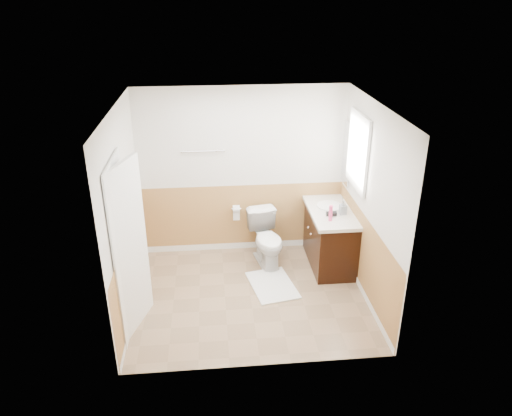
{
  "coord_description": "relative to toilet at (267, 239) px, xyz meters",
  "views": [
    {
      "loc": [
        -0.44,
        -5.31,
        3.71
      ],
      "look_at": [
        0.1,
        0.25,
        1.15
      ],
      "focal_mm": 34.03,
      "sensor_mm": 36.0,
      "label": 1
    }
  ],
  "objects": [
    {
      "name": "towel_bar",
      "position": [
        -0.87,
        0.43,
        1.22
      ],
      "size": [
        0.62,
        0.02,
        0.02
      ],
      "primitive_type": "cylinder",
      "rotation": [
        0.0,
        1.57,
        0.0
      ],
      "color": "silver",
      "rests_on": "wall_back"
    },
    {
      "name": "wall_back",
      "position": [
        -0.32,
        0.48,
        0.87
      ],
      "size": [
        3.0,
        0.0,
        3.0
      ],
      "primitive_type": "plane",
      "rotation": [
        1.57,
        0.0,
        0.0
      ],
      "color": "silver",
      "rests_on": "floor"
    },
    {
      "name": "wainscot_front",
      "position": [
        -0.32,
        -2.11,
        0.12
      ],
      "size": [
        3.0,
        0.0,
        3.0
      ],
      "primitive_type": "plane",
      "rotation": [
        -1.57,
        0.0,
        0.0
      ],
      "color": "tan",
      "rests_on": "floor"
    },
    {
      "name": "countertop",
      "position": [
        0.89,
        -0.11,
        0.44
      ],
      "size": [
        0.6,
        1.15,
        0.05
      ],
      "primitive_type": "cube",
      "color": "white",
      "rests_on": "vanity_cabinet"
    },
    {
      "name": "bath_mat",
      "position": [
        0.0,
        -0.62,
        -0.37
      ],
      "size": [
        0.7,
        0.89,
        0.02
      ],
      "primitive_type": "cube",
      "rotation": [
        0.0,
        0.0,
        0.2
      ],
      "color": "white",
      "rests_on": "floor"
    },
    {
      "name": "wall_left",
      "position": [
        -1.82,
        -0.82,
        0.87
      ],
      "size": [
        0.0,
        3.0,
        3.0
      ],
      "primitive_type": "plane",
      "rotation": [
        1.57,
        0.0,
        1.57
      ],
      "color": "silver",
      "rests_on": "floor"
    },
    {
      "name": "door",
      "position": [
        -1.72,
        -1.27,
        0.64
      ],
      "size": [
        0.29,
        0.78,
        2.04
      ],
      "primitive_type": "cube",
      "rotation": [
        0.0,
        0.0,
        -0.31
      ],
      "color": "white",
      "rests_on": "wall_left"
    },
    {
      "name": "door_knob",
      "position": [
        -1.66,
        -0.94,
        0.57
      ],
      "size": [
        0.06,
        0.06,
        0.06
      ],
      "primitive_type": "sphere",
      "color": "silver",
      "rests_on": "door"
    },
    {
      "name": "mirror_panel",
      "position": [
        1.16,
        0.28,
        1.17
      ],
      "size": [
        0.02,
        0.35,
        0.9
      ],
      "primitive_type": "cube",
      "color": "silver",
      "rests_on": "wall_right"
    },
    {
      "name": "vanity_knob_left",
      "position": [
        0.6,
        -0.21,
        0.17
      ],
      "size": [
        0.03,
        0.03,
        0.03
      ],
      "primitive_type": "sphere",
      "color": "silver",
      "rests_on": "vanity_cabinet"
    },
    {
      "name": "window_glass",
      "position": [
        1.17,
        -0.23,
        1.37
      ],
      "size": [
        0.01,
        0.7,
        0.9
      ],
      "primitive_type": "cube",
      "color": "white",
      "rests_on": "wall_right"
    },
    {
      "name": "door_frame",
      "position": [
        -1.79,
        -1.27,
        0.65
      ],
      "size": [
        0.02,
        0.92,
        2.1
      ],
      "primitive_type": "cube",
      "color": "white",
      "rests_on": "wall_left"
    },
    {
      "name": "wall_front",
      "position": [
        -0.32,
        -2.12,
        0.87
      ],
      "size": [
        3.0,
        0.0,
        3.0
      ],
      "primitive_type": "plane",
      "rotation": [
        -1.57,
        0.0,
        0.0
      ],
      "color": "silver",
      "rests_on": "floor"
    },
    {
      "name": "hair_dryer_handle",
      "position": [
        0.82,
        -0.23,
        0.47
      ],
      "size": [
        0.03,
        0.03,
        0.07
      ],
      "primitive_type": "cylinder",
      "color": "black",
      "rests_on": "countertop"
    },
    {
      "name": "floor",
      "position": [
        -0.32,
        -0.82,
        -0.38
      ],
      "size": [
        3.0,
        3.0,
        0.0
      ],
      "primitive_type": "plane",
      "color": "#8C7051",
      "rests_on": "ground"
    },
    {
      "name": "tp_holder_bar",
      "position": [
        -0.42,
        0.41,
        0.32
      ],
      "size": [
        0.14,
        0.02,
        0.02
      ],
      "primitive_type": "cylinder",
      "rotation": [
        0.0,
        1.57,
        0.0
      ],
      "color": "silver",
      "rests_on": "wall_back"
    },
    {
      "name": "wainscot_right",
      "position": [
        1.17,
        -0.82,
        0.12
      ],
      "size": [
        0.0,
        2.6,
        2.6
      ],
      "primitive_type": "plane",
      "rotation": [
        1.57,
        0.0,
        -1.57
      ],
      "color": "tan",
      "rests_on": "floor"
    },
    {
      "name": "sink_basin",
      "position": [
        0.9,
        0.04,
        0.48
      ],
      "size": [
        0.36,
        0.36,
        0.02
      ],
      "primitive_type": "cylinder",
      "color": "white",
      "rests_on": "countertop"
    },
    {
      "name": "vanity_knob_right",
      "position": [
        0.6,
        -0.01,
        0.17
      ],
      "size": [
        0.03,
        0.03,
        0.03
      ],
      "primitive_type": "sphere",
      "color": "silver",
      "rests_on": "vanity_cabinet"
    },
    {
      "name": "wall_right",
      "position": [
        1.18,
        -0.82,
        0.87
      ],
      "size": [
        0.0,
        3.0,
        3.0
      ],
      "primitive_type": "plane",
      "rotation": [
        1.57,
        0.0,
        -1.57
      ],
      "color": "silver",
      "rests_on": "floor"
    },
    {
      "name": "faucet",
      "position": [
        1.08,
        0.04,
        0.54
      ],
      "size": [
        0.02,
        0.02,
        0.14
      ],
      "primitive_type": "cylinder",
      "color": "silver",
      "rests_on": "countertop"
    },
    {
      "name": "hair_dryer_body",
      "position": [
        0.85,
        -0.28,
        0.5
      ],
      "size": [
        0.14,
        0.07,
        0.07
      ],
      "primitive_type": "cylinder",
      "rotation": [
        0.0,
        1.57,
        0.0
      ],
      "color": "black",
      "rests_on": "countertop"
    },
    {
      "name": "tp_roll",
      "position": [
        -0.42,
        0.41,
        0.32
      ],
      "size": [
        0.1,
        0.11,
        0.11
      ],
      "primitive_type": "cylinder",
      "rotation": [
        0.0,
        1.57,
        0.0
      ],
      "color": "white",
      "rests_on": "tp_holder_bar"
    },
    {
      "name": "wainscot_left",
      "position": [
        -1.81,
        -0.82,
        0.12
      ],
      "size": [
        0.0,
        2.6,
        2.6
      ],
      "primitive_type": "plane",
      "rotation": [
        1.57,
        0.0,
        1.57
      ],
      "color": "tan",
      "rests_on": "floor"
    },
    {
      "name": "tp_sheet",
      "position": [
        -0.42,
        0.41,
        0.21
      ],
      "size": [
        0.1,
        0.01,
        0.16
      ],
      "primitive_type": "cube",
      "color": "white",
      "rests_on": "tp_roll"
    },
    {
      "name": "wainscot_back",
      "position": [
        -0.32,
        0.47,
        0.12
      ],
      "size": [
        3.0,
        0.0,
        3.0
      ],
      "primitive_type": "plane",
      "rotation": [
        1.57,
        0.0,
        0.0
      ],
      "color": "tan",
      "rests_on": "floor"
    },
    {
      "name": "soap_dispenser",
      "position": [
        1.02,
        -0.23,
        0.57
      ],
      "size": [
        0.1,
        0.1,
        0.2
      ],
      "primitive_type": "imported",
      "rotation": [
        0.0,
        0.0,
        0.1
      ],
      "color": "gray",
      "rests_on": "countertop"
    },
    {
      "name": "toilet",
      "position": [
        0.0,
        0.0,
        0.0
      ],
      "size": [
        0.57,
        0.82,
        0.77
      ],
      "primitive_type": "imported",
      "rotation": [
        0.0,
        0.0,
        0.2
      ],
      "color": "white",
      "rests_on": "floor"
    },
    {
      "name": "ceiling",
      "position": [
        -0.32,
        -0.82,
        2.12
      ],
      "size": [
        3.0,
        3.0,
        0.0
      ],
      "primitive_type": "plane",
      "rotation": [
        3.14,
        0.0,
        0.0
      ],
      "color": "white",
      "rests_on": "floor"
    },
    {
      "name": "lotion_bottle",
      "position": [
        0.8,
        -0.42,
        0.58
      ],
      "size": [
        0.05,
        0.05,
        0.22
      ],
      "primitive_type": "cylinder",
      "color": "#F13E7B",
      "rests_on": "countertop"
    },
    {
      "name": "vanity_cabinet",
      "position": [
        0.9,
        -0.11,
        0.02
      ],
      "size": [
        0.55,
        1.1,
        0.8
      ],
      "primitive_type": "cube",
      "color": "black",
      "rests_on": "floor"
    },
    {
      "name": "window_frame",
      "position": [
        1.15,
        -0.23,
        1.37
      ],
      "size": [
        0.04,
        0.8,
        1.0
      ],
      "primitive_type": "cube",
      "color": "white",
      "rests_on": "wall_right"
    }
  ]
}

